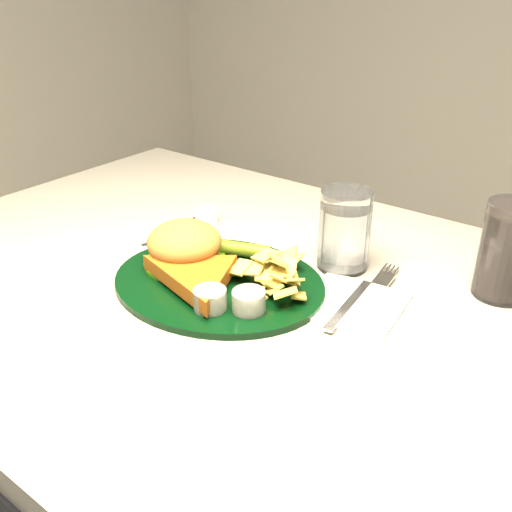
{
  "coord_description": "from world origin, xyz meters",
  "views": [
    {
      "loc": [
        0.44,
        -0.55,
        1.16
      ],
      "look_at": [
        0.01,
        0.0,
        0.8
      ],
      "focal_mm": 40.0,
      "sensor_mm": 36.0,
      "label": 1
    }
  ],
  "objects_px": {
    "cola_glass": "(508,251)",
    "table": "(250,472)",
    "fork_napkin": "(353,301)",
    "dinner_plate": "(218,264)",
    "water_glass": "(345,230)"
  },
  "relations": [
    {
      "from": "table",
      "to": "water_glass",
      "type": "height_order",
      "value": "water_glass"
    },
    {
      "from": "water_glass",
      "to": "cola_glass",
      "type": "relative_size",
      "value": 0.89
    },
    {
      "from": "dinner_plate",
      "to": "table",
      "type": "bearing_deg",
      "value": 29.8
    },
    {
      "from": "cola_glass",
      "to": "fork_napkin",
      "type": "bearing_deg",
      "value": -134.65
    },
    {
      "from": "table",
      "to": "water_glass",
      "type": "distance_m",
      "value": 0.46
    },
    {
      "from": "dinner_plate",
      "to": "water_glass",
      "type": "xyz_separation_m",
      "value": [
        0.11,
        0.16,
        0.03
      ]
    },
    {
      "from": "cola_glass",
      "to": "dinner_plate",
      "type": "bearing_deg",
      "value": -146.18
    },
    {
      "from": "dinner_plate",
      "to": "fork_napkin",
      "type": "bearing_deg",
      "value": 10.97
    },
    {
      "from": "table",
      "to": "water_glass",
      "type": "xyz_separation_m",
      "value": [
        0.08,
        0.13,
        0.44
      ]
    },
    {
      "from": "table",
      "to": "fork_napkin",
      "type": "bearing_deg",
      "value": 15.93
    },
    {
      "from": "dinner_plate",
      "to": "fork_napkin",
      "type": "relative_size",
      "value": 1.71
    },
    {
      "from": "cola_glass",
      "to": "table",
      "type": "bearing_deg",
      "value": -146.93
    },
    {
      "from": "cola_glass",
      "to": "fork_napkin",
      "type": "relative_size",
      "value": 0.75
    },
    {
      "from": "water_glass",
      "to": "fork_napkin",
      "type": "distance_m",
      "value": 0.12
    },
    {
      "from": "table",
      "to": "cola_glass",
      "type": "height_order",
      "value": "cola_glass"
    }
  ]
}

